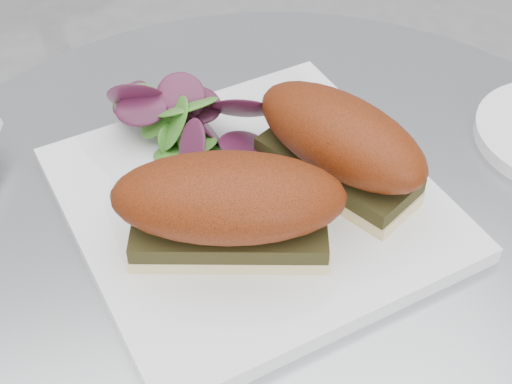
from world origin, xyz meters
TOP-DOWN VIEW (x-y plane):
  - plate at (-0.01, 0.04)m, footprint 0.34×0.34m
  - sandwich_left at (-0.04, -0.00)m, footprint 0.19×0.12m
  - sandwich_right at (0.06, 0.04)m, footprint 0.14×0.17m
  - salad at (-0.06, 0.12)m, footprint 0.12×0.12m

SIDE VIEW (x-z plane):
  - plate at x=-0.01m, z-range 0.73..0.75m
  - salad at x=-0.06m, z-range 0.75..0.80m
  - sandwich_right at x=0.06m, z-range 0.75..0.83m
  - sandwich_left at x=-0.04m, z-range 0.75..0.83m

